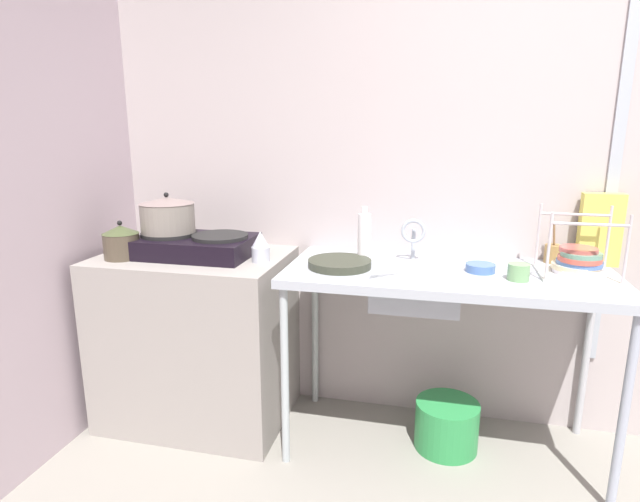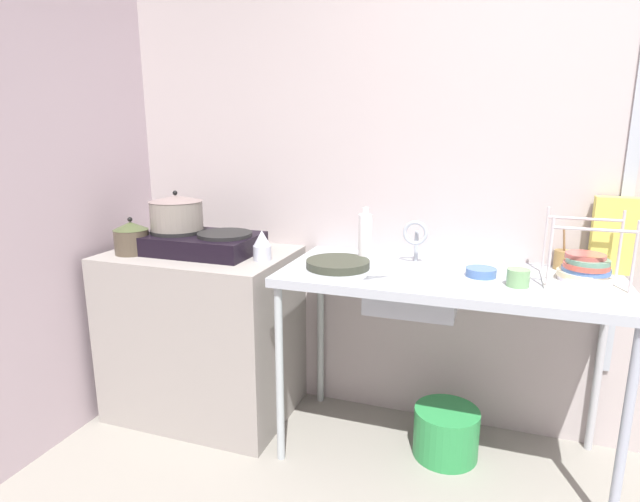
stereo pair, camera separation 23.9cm
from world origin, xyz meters
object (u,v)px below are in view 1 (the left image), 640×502
object	(u,v)px
pot_beside_stove	(121,242)
percolator	(261,247)
small_bowl_on_drainboard	(480,268)
cereal_box	(600,230)
utensil_jar	(553,253)
dish_rack	(578,263)
pot_on_left_burner	(168,215)
bucket_on_floor	(447,425)
cup_by_rack	(518,272)
faucet	(413,234)
frying_pan	(340,263)
stove	(195,245)
sink_basin	(416,287)
bottle_by_sink	(364,237)

from	to	relation	value
pot_beside_stove	percolator	xyz separation A→B (m)	(0.68, 0.10, -0.01)
small_bowl_on_drainboard	cereal_box	bearing A→B (deg)	25.19
percolator	utensil_jar	xyz separation A→B (m)	(1.34, 0.30, -0.03)
dish_rack	cereal_box	distance (m)	0.28
pot_on_left_burner	bucket_on_floor	distance (m)	1.70
utensil_jar	cup_by_rack	bearing A→B (deg)	-119.55
faucet	percolator	bearing A→B (deg)	-165.27
cereal_box	frying_pan	bearing A→B (deg)	-164.34
dish_rack	bucket_on_floor	world-z (taller)	dish_rack
stove	cup_by_rack	xyz separation A→B (m)	(1.51, -0.08, -0.02)
pot_on_left_burner	sink_basin	size ratio (longest dim) A/B	0.71
stove	faucet	distance (m)	1.07
bucket_on_floor	pot_beside_stove	bearing A→B (deg)	-174.97
pot_beside_stove	stove	bearing A→B (deg)	23.47
stove	utensil_jar	xyz separation A→B (m)	(1.70, 0.26, -0.01)
pot_on_left_burner	pot_beside_stove	bearing A→B (deg)	-142.43
pot_beside_stove	sink_basin	xyz separation A→B (m)	(1.40, 0.11, -0.16)
frying_pan	small_bowl_on_drainboard	bearing A→B (deg)	6.48
percolator	cereal_box	size ratio (longest dim) A/B	0.44
pot_beside_stove	utensil_jar	world-z (taller)	utensil_jar
percolator	sink_basin	distance (m)	0.74
pot_beside_stove	cereal_box	xyz separation A→B (m)	(2.20, 0.40, 0.08)
frying_pan	pot_on_left_burner	bearing A→B (deg)	176.50
percolator	dish_rack	xyz separation A→B (m)	(1.40, 0.09, -0.01)
percolator	bucket_on_floor	size ratio (longest dim) A/B	0.49
dish_rack	utensil_jar	world-z (taller)	dish_rack
stove	pot_on_left_burner	bearing A→B (deg)	180.00
sink_basin	small_bowl_on_drainboard	size ratio (longest dim) A/B	2.96
bottle_by_sink	cereal_box	xyz separation A→B (m)	(1.06, 0.19, 0.05)
pot_on_left_burner	sink_basin	bearing A→B (deg)	-1.48
cup_by_rack	bucket_on_floor	world-z (taller)	cup_by_rack
dish_rack	pot_on_left_burner	bearing A→B (deg)	-178.65
pot_on_left_burner	sink_basin	distance (m)	1.26
sink_basin	frying_pan	xyz separation A→B (m)	(-0.34, -0.02, 0.09)
percolator	faucet	distance (m)	0.72
cereal_box	utensil_jar	bearing A→B (deg)	-178.44
stove	cereal_box	distance (m)	1.91
stove	pot_beside_stove	bearing A→B (deg)	-156.53
dish_rack	bucket_on_floor	size ratio (longest dim) A/B	1.03
dish_rack	percolator	bearing A→B (deg)	-176.51
dish_rack	bottle_by_sink	size ratio (longest dim) A/B	1.17
stove	sink_basin	xyz separation A→B (m)	(1.09, -0.03, -0.13)
pot_on_left_burner	sink_basin	world-z (taller)	pot_on_left_burner
percolator	sink_basin	size ratio (longest dim) A/B	0.39
stove	small_bowl_on_drainboard	size ratio (longest dim) A/B	4.49
cup_by_rack	cereal_box	bearing A→B (deg)	42.05
stove	faucet	world-z (taller)	faucet
percolator	cup_by_rack	xyz separation A→B (m)	(1.15, -0.04, -0.04)
small_bowl_on_drainboard	utensil_jar	world-z (taller)	utensil_jar
pot_beside_stove	bucket_on_floor	world-z (taller)	pot_beside_stove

